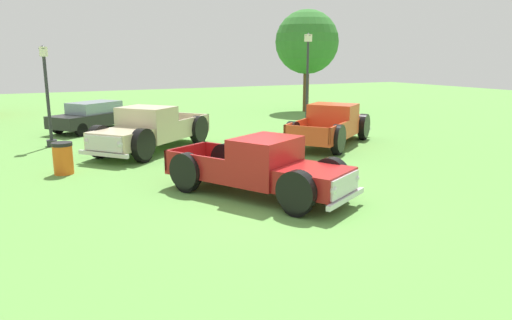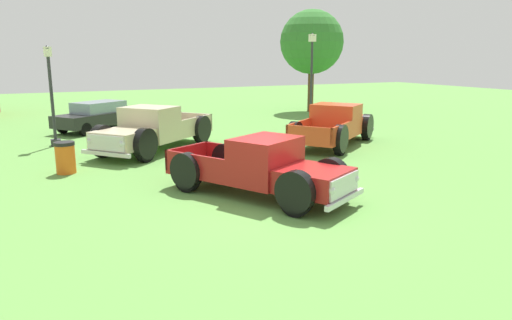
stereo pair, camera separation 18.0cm
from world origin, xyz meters
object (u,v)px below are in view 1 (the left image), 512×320
object	(u,v)px
sedan_distant_a	(93,116)
lamp_post_far	(307,77)
lamp_post_near	(47,94)
pickup_truck_foreground	(268,169)
trash_can	(63,158)
oak_tree_east	(307,42)
pickup_truck_behind_left	(146,131)
pickup_truck_behind_right	(333,125)

from	to	relation	value
sedan_distant_a	lamp_post_far	distance (m)	10.58
lamp_post_near	pickup_truck_foreground	bearing A→B (deg)	-66.13
trash_can	oak_tree_east	world-z (taller)	oak_tree_east
pickup_truck_foreground	trash_can	bearing A→B (deg)	131.76
pickup_truck_behind_left	oak_tree_east	bearing A→B (deg)	34.81
lamp_post_far	oak_tree_east	distance (m)	5.92
sedan_distant_a	lamp_post_far	xyz separation A→B (m)	(10.15, -2.45, 1.68)
lamp_post_near	lamp_post_far	distance (m)	12.24
lamp_post_far	trash_can	world-z (taller)	lamp_post_far
pickup_truck_behind_left	lamp_post_near	xyz separation A→B (m)	(-3.01, 2.81, 1.23)
sedan_distant_a	lamp_post_near	size ratio (longest dim) A/B	1.11
pickup_truck_behind_left	sedan_distant_a	distance (m)	6.23
pickup_truck_behind_left	trash_can	distance (m)	3.68
trash_can	pickup_truck_foreground	bearing A→B (deg)	-48.24
sedan_distant_a	lamp_post_near	distance (m)	4.14
pickup_truck_behind_right	lamp_post_near	xyz separation A→B (m)	(-10.08, 4.37, 1.25)
pickup_truck_behind_left	sedan_distant_a	size ratio (longest dim) A/B	1.26
pickup_truck_foreground	sedan_distant_a	size ratio (longest dim) A/B	1.21
sedan_distant_a	lamp_post_near	world-z (taller)	lamp_post_near
sedan_distant_a	trash_can	distance (m)	8.50
pickup_truck_foreground	lamp_post_far	distance (m)	13.33
pickup_truck_behind_right	oak_tree_east	world-z (taller)	oak_tree_east
pickup_truck_behind_left	lamp_post_far	size ratio (longest dim) A/B	1.17
lamp_post_near	oak_tree_east	distance (m)	16.35
pickup_truck_foreground	oak_tree_east	bearing A→B (deg)	54.67
sedan_distant_a	trash_can	xyz separation A→B (m)	(-2.04, -8.25, -0.22)
lamp_post_far	sedan_distant_a	bearing A→B (deg)	166.41
lamp_post_near	lamp_post_far	xyz separation A→B (m)	(12.20, 0.89, 0.37)
sedan_distant_a	lamp_post_near	bearing A→B (deg)	-121.47
oak_tree_east	lamp_post_far	bearing A→B (deg)	-122.05
pickup_truck_foreground	trash_can	distance (m)	6.44
pickup_truck_behind_right	sedan_distant_a	distance (m)	11.14
sedan_distant_a	lamp_post_far	size ratio (longest dim) A/B	0.93
pickup_truck_behind_right	lamp_post_near	distance (m)	11.06
trash_can	oak_tree_east	bearing A→B (deg)	34.83
lamp_post_far	oak_tree_east	size ratio (longest dim) A/B	0.73
sedan_distant_a	oak_tree_east	world-z (taller)	oak_tree_east
pickup_truck_foreground	pickup_truck_behind_left	world-z (taller)	pickup_truck_behind_left
lamp_post_near	lamp_post_far	size ratio (longest dim) A/B	0.84
pickup_truck_behind_left	lamp_post_near	world-z (taller)	lamp_post_near
lamp_post_near	pickup_truck_behind_left	bearing A→B (deg)	-42.96
pickup_truck_behind_right	lamp_post_far	distance (m)	5.90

